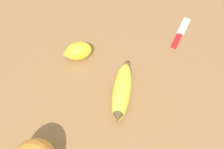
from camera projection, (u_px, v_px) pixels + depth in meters
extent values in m
plane|color=olive|center=(127.00, 81.00, 0.58)|extent=(3.00, 3.00, 0.00)
ellipsoid|color=yellow|center=(122.00, 90.00, 0.54)|extent=(0.17, 0.07, 0.04)
cone|color=brown|center=(117.00, 118.00, 0.49)|extent=(0.03, 0.03, 0.03)
sphere|color=brown|center=(126.00, 65.00, 0.59)|extent=(0.02, 0.02, 0.02)
ellipsoid|color=yellow|center=(79.00, 51.00, 0.61)|extent=(0.07, 0.09, 0.05)
sphere|color=yellow|center=(66.00, 54.00, 0.60)|extent=(0.02, 0.02, 0.02)
cube|color=silver|center=(184.00, 26.00, 0.71)|extent=(0.09, 0.06, 0.00)
cube|color=red|center=(177.00, 40.00, 0.67)|extent=(0.07, 0.04, 0.01)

